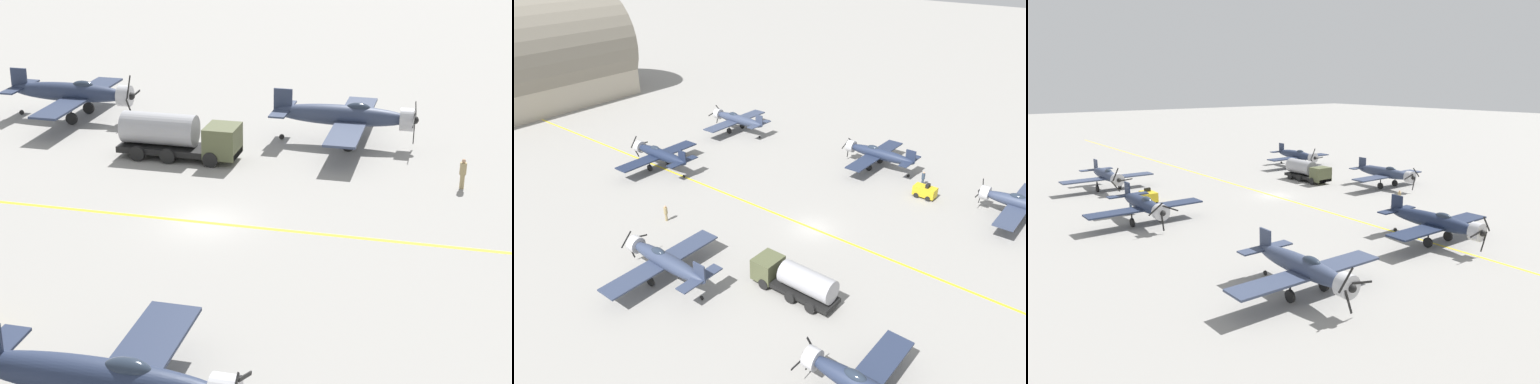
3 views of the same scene
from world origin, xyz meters
TOP-DOWN VIEW (x-y plane):
  - ground_plane at (0.00, 0.00)m, footprint 400.00×400.00m
  - taxiway_stripe at (0.00, 0.00)m, footprint 0.30×160.00m
  - airplane_mid_right at (18.08, 2.21)m, footprint 12.00×9.98m
  - airplane_near_left at (-16.66, -15.41)m, footprint 12.00×9.98m
  - airplane_mid_left at (-15.46, 5.35)m, footprint 12.00×9.98m
  - fuel_tanker at (-9.83, -4.81)m, footprint 2.68×8.00m
  - ground_crew_inspecting at (-8.66, 13.29)m, footprint 0.40×0.40m

SIDE VIEW (x-z plane):
  - ground_plane at x=0.00m, z-range 0.00..0.00m
  - taxiway_stripe at x=0.00m, z-range 0.00..0.01m
  - ground_crew_inspecting at x=-8.66m, z-range 0.08..1.94m
  - fuel_tanker at x=-9.83m, z-range 0.02..3.00m
  - airplane_mid_right at x=18.08m, z-range 0.19..3.84m
  - airplane_near_left at x=-16.66m, z-range 0.19..3.84m
  - airplane_mid_left at x=-15.46m, z-range 0.19..3.84m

